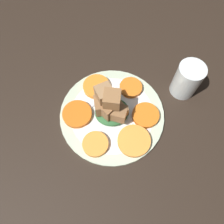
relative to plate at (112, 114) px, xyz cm
name	(u,v)px	position (x,y,z in cm)	size (l,w,h in cm)	color
table_slab	(112,116)	(0.00, 0.00, -1.52)	(120.00, 120.00, 2.00)	black
plate	(112,114)	(0.00, 0.00, 0.00)	(30.68, 30.68, 1.05)	beige
carrot_slice_0	(95,144)	(6.64, 8.17, 1.27)	(7.17, 7.17, 1.38)	orange
carrot_slice_1	(134,141)	(-3.84, 9.74, 1.27)	(9.13, 9.13, 1.38)	#F99438
carrot_slice_2	(146,115)	(-9.24, 3.14, 1.27)	(7.84, 7.84, 1.38)	orange
carrot_slice_3	(131,88)	(-7.60, -6.82, 1.27)	(6.89, 6.89, 1.38)	orange
carrot_slice_4	(96,87)	(2.58, -9.65, 1.27)	(8.25, 8.25, 1.38)	orange
carrot_slice_5	(77,114)	(9.94, -1.88, 1.27)	(8.54, 8.54, 1.38)	orange
center_pile	(111,107)	(0.41, -0.02, 5.12)	(9.94, 9.62, 11.11)	#2D6033
fork	(111,93)	(-1.21, -6.69, 0.78)	(17.38, 8.91, 0.40)	silver
water_glass	(187,80)	(-23.40, -3.37, 4.99)	(7.73, 7.73, 11.02)	silver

